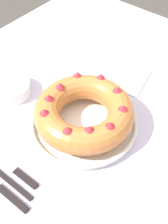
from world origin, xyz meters
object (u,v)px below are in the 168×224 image
object	(u,v)px
side_bowl	(10,88)
serving_knife	(0,188)
bundt_cake	(84,112)
fork	(0,174)
cake_knife	(16,171)
serving_dish	(84,124)
napkin	(130,78)

from	to	relation	value
side_bowl	serving_knife	bearing A→B (deg)	-136.69
bundt_cake	fork	size ratio (longest dim) A/B	1.43
bundt_cake	cake_knife	bearing A→B (deg)	169.88
fork	cake_knife	world-z (taller)	cake_knife
serving_dish	bundt_cake	bearing A→B (deg)	82.55
serving_dish	side_bowl	world-z (taller)	side_bowl
serving_knife	side_bowl	xyz separation A→B (m)	(0.24, 0.23, 0.02)
serving_knife	napkin	distance (m)	0.53
napkin	serving_knife	bearing A→B (deg)	177.64
napkin	serving_dish	bearing A→B (deg)	-177.19
serving_dish	bundt_cake	world-z (taller)	bundt_cake
cake_knife	side_bowl	world-z (taller)	side_bowl
bundt_cake	side_bowl	world-z (taller)	bundt_cake
serving_dish	side_bowl	distance (m)	0.26
serving_knife	napkin	world-z (taller)	serving_knife
cake_knife	bundt_cake	bearing A→B (deg)	-16.24
serving_dish	bundt_cake	size ratio (longest dim) A/B	1.11
fork	napkin	distance (m)	0.50
bundt_cake	side_bowl	bearing A→B (deg)	97.80
side_bowl	serving_dish	bearing A→B (deg)	-82.21
bundt_cake	napkin	xyz separation A→B (m)	(0.25, 0.01, -0.06)
fork	cake_knife	size ratio (longest dim) A/B	1.14
cake_knife	napkin	distance (m)	0.47
serving_dish	fork	distance (m)	0.26
serving_dish	serving_knife	size ratio (longest dim) A/B	1.40
serving_knife	napkin	size ratio (longest dim) A/B	1.42
serving_dish	serving_knife	world-z (taller)	serving_dish
fork	side_bowl	bearing A→B (deg)	43.20
fork	cake_knife	xyz separation A→B (m)	(0.03, -0.02, 0.00)
serving_knife	cake_knife	distance (m)	0.06
bundt_cake	cake_knife	size ratio (longest dim) A/B	1.63
bundt_cake	napkin	bearing A→B (deg)	2.80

